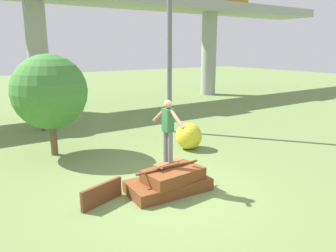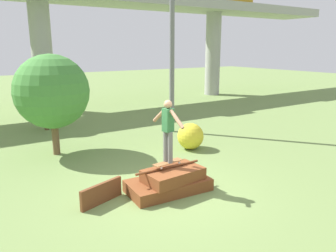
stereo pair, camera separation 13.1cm
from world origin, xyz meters
name	(u,v)px [view 1 (the left image)]	position (x,y,z in m)	size (l,w,h in m)	color
ground_plane	(168,191)	(0.00, 0.00, 0.00)	(80.00, 80.00, 0.00)	olive
scrap_pile	(170,181)	(0.03, -0.03, 0.26)	(2.07, 1.20, 0.65)	brown
scrap_plank_loose	(102,194)	(-1.64, 0.28, 0.24)	(1.12, 0.45, 0.48)	brown
skateboard	(168,162)	(0.03, 0.06, 0.72)	(0.85, 0.32, 0.09)	brown
skater	(168,127)	(0.03, 0.06, 1.62)	(0.25, 1.11, 1.54)	slate
highway_overpass	(34,5)	(0.00, 12.67, 5.63)	(44.00, 3.47, 6.55)	#9E9E99
utility_pole	(170,20)	(3.34, 4.90, 4.54)	(1.30, 0.20, 8.84)	slate
tree_behind_left	(50,92)	(-1.57, 4.46, 2.10)	(2.39, 2.39, 3.30)	brown
tree_mid_back	(40,95)	(-1.07, 8.07, 1.52)	(1.59, 1.59, 2.33)	brown
bush_yellow_flowering	(189,136)	(2.54, 2.50, 0.46)	(0.92, 0.92, 0.92)	gold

